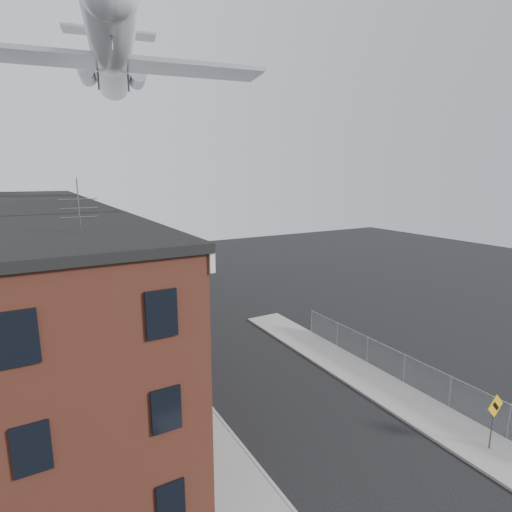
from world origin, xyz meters
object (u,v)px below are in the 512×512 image
(warning_sign, at_px, (494,413))
(car_near, at_px, (183,355))
(car_far, at_px, (142,286))
(utility_pole, at_px, (134,285))
(street_tree, at_px, (113,272))
(car_mid, at_px, (163,333))
(airplane, at_px, (112,56))

(warning_sign, height_order, car_near, warning_sign)
(car_far, bearing_deg, utility_pole, -103.19)
(utility_pole, xyz_separation_m, car_near, (2.00, -4.16, -3.99))
(warning_sign, relative_size, street_tree, 0.54)
(street_tree, relative_size, car_far, 1.11)
(warning_sign, height_order, street_tree, street_tree)
(car_mid, height_order, car_far, car_far)
(airplane, bearing_deg, car_near, -82.05)
(warning_sign, bearing_deg, utility_pole, 120.48)
(warning_sign, bearing_deg, car_near, 121.74)
(car_mid, bearing_deg, warning_sign, -65.63)
(car_near, bearing_deg, warning_sign, -64.98)
(airplane, bearing_deg, utility_pole, -96.44)
(utility_pole, relative_size, airplane, 0.36)
(utility_pole, relative_size, car_mid, 2.57)
(warning_sign, xyz_separation_m, car_far, (-7.40, 32.83, -1.20))
(utility_pole, distance_m, street_tree, 10.00)
(street_tree, xyz_separation_m, car_far, (3.47, 3.88, -2.77))
(car_mid, bearing_deg, car_near, -91.04)
(car_mid, bearing_deg, airplane, 103.48)
(car_far, height_order, airplane, airplane)
(street_tree, distance_m, car_mid, 10.14)
(car_near, height_order, car_far, car_near)
(airplane, bearing_deg, warning_sign, -66.79)
(utility_pole, height_order, car_far, utility_pole)
(warning_sign, xyz_separation_m, street_tree, (-10.87, 28.95, 1.57))
(car_mid, distance_m, airplane, 21.14)
(utility_pole, bearing_deg, airplane, 83.56)
(car_mid, bearing_deg, car_far, 81.35)
(warning_sign, bearing_deg, car_far, 102.70)
(utility_pole, xyz_separation_m, car_far, (3.80, 13.81, -4.00))
(utility_pole, distance_m, car_far, 14.87)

